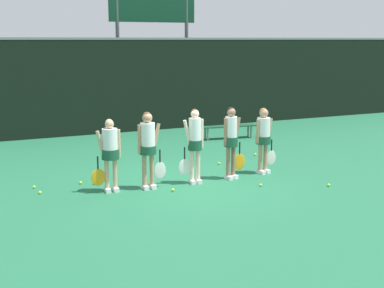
{
  "coord_description": "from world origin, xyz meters",
  "views": [
    {
      "loc": [
        -5.19,
        -11.12,
        3.34
      ],
      "look_at": [
        0.03,
        -0.02,
        0.93
      ],
      "focal_mm": 50.0,
      "sensor_mm": 36.0,
      "label": 1
    }
  ],
  "objects_px": {
    "tennis_ball_10": "(157,168)",
    "tennis_ball_5": "(173,190)",
    "tennis_ball_1": "(156,172)",
    "tennis_ball_2": "(34,187)",
    "bench_courtside": "(228,127)",
    "player_3": "(231,137)",
    "player_0": "(110,150)",
    "player_4": "(264,135)",
    "tennis_ball_8": "(255,154)",
    "tennis_ball_7": "(329,185)",
    "scoreboard": "(153,16)",
    "player_1": "(148,143)",
    "tennis_ball_9": "(40,192)",
    "tennis_ball_3": "(261,185)",
    "tennis_ball_4": "(81,183)",
    "tennis_ball_6": "(219,163)",
    "tennis_ball_0": "(94,183)",
    "player_2": "(195,141)"
  },
  "relations": [
    {
      "from": "tennis_ball_10",
      "to": "tennis_ball_5",
      "type": "bearing_deg",
      "value": -101.58
    },
    {
      "from": "tennis_ball_1",
      "to": "tennis_ball_2",
      "type": "xyz_separation_m",
      "value": [
        -3.04,
        -0.16,
        -0.0
      ]
    },
    {
      "from": "bench_courtside",
      "to": "player_3",
      "type": "height_order",
      "value": "player_3"
    },
    {
      "from": "player_0",
      "to": "player_4",
      "type": "height_order",
      "value": "player_4"
    },
    {
      "from": "tennis_ball_1",
      "to": "tennis_ball_8",
      "type": "height_order",
      "value": "same"
    },
    {
      "from": "tennis_ball_7",
      "to": "tennis_ball_8",
      "type": "relative_size",
      "value": 1.0
    },
    {
      "from": "scoreboard",
      "to": "tennis_ball_10",
      "type": "relative_size",
      "value": 82.01
    },
    {
      "from": "player_1",
      "to": "player_4",
      "type": "bearing_deg",
      "value": 1.05
    },
    {
      "from": "player_0",
      "to": "tennis_ball_9",
      "type": "relative_size",
      "value": 23.44
    },
    {
      "from": "player_0",
      "to": "player_3",
      "type": "xyz_separation_m",
      "value": [
        2.98,
        -0.15,
        0.07
      ]
    },
    {
      "from": "tennis_ball_3",
      "to": "tennis_ball_4",
      "type": "distance_m",
      "value": 4.21
    },
    {
      "from": "tennis_ball_6",
      "to": "tennis_ball_4",
      "type": "bearing_deg",
      "value": -174.36
    },
    {
      "from": "bench_courtside",
      "to": "tennis_ball_6",
      "type": "bearing_deg",
      "value": -115.25
    },
    {
      "from": "player_4",
      "to": "tennis_ball_9",
      "type": "height_order",
      "value": "player_4"
    },
    {
      "from": "tennis_ball_2",
      "to": "tennis_ball_4",
      "type": "xyz_separation_m",
      "value": [
        1.05,
        -0.09,
        0.0
      ]
    },
    {
      "from": "tennis_ball_0",
      "to": "tennis_ball_5",
      "type": "relative_size",
      "value": 1.06
    },
    {
      "from": "player_1",
      "to": "tennis_ball_1",
      "type": "xyz_separation_m",
      "value": [
        0.67,
        1.28,
        -1.02
      ]
    },
    {
      "from": "scoreboard",
      "to": "tennis_ball_2",
      "type": "bearing_deg",
      "value": -128.37
    },
    {
      "from": "player_3",
      "to": "tennis_ball_0",
      "type": "height_order",
      "value": "player_3"
    },
    {
      "from": "tennis_ball_4",
      "to": "tennis_ball_7",
      "type": "height_order",
      "value": "tennis_ball_7"
    },
    {
      "from": "scoreboard",
      "to": "player_0",
      "type": "xyz_separation_m",
      "value": [
        -4.26,
        -8.28,
        -3.24
      ]
    },
    {
      "from": "scoreboard",
      "to": "tennis_ball_10",
      "type": "bearing_deg",
      "value": -110.78
    },
    {
      "from": "player_3",
      "to": "tennis_ball_9",
      "type": "distance_m",
      "value": 4.6
    },
    {
      "from": "player_3",
      "to": "tennis_ball_2",
      "type": "height_order",
      "value": "player_3"
    },
    {
      "from": "player_1",
      "to": "tennis_ball_2",
      "type": "height_order",
      "value": "player_1"
    },
    {
      "from": "tennis_ball_9",
      "to": "player_0",
      "type": "bearing_deg",
      "value": -17.68
    },
    {
      "from": "tennis_ball_4",
      "to": "tennis_ball_6",
      "type": "xyz_separation_m",
      "value": [
        3.89,
        0.38,
        -0.0
      ]
    },
    {
      "from": "bench_courtside",
      "to": "tennis_ball_5",
      "type": "distance_m",
      "value": 6.69
    },
    {
      "from": "player_0",
      "to": "tennis_ball_2",
      "type": "height_order",
      "value": "player_0"
    },
    {
      "from": "tennis_ball_2",
      "to": "bench_courtside",
      "type": "bearing_deg",
      "value": 26.86
    },
    {
      "from": "player_2",
      "to": "tennis_ball_0",
      "type": "distance_m",
      "value": 2.55
    },
    {
      "from": "scoreboard",
      "to": "player_2",
      "type": "bearing_deg",
      "value": -105.0
    },
    {
      "from": "scoreboard",
      "to": "tennis_ball_3",
      "type": "height_order",
      "value": "scoreboard"
    },
    {
      "from": "tennis_ball_1",
      "to": "tennis_ball_5",
      "type": "relative_size",
      "value": 1.05
    },
    {
      "from": "player_2",
      "to": "tennis_ball_9",
      "type": "xyz_separation_m",
      "value": [
        -3.47,
        0.63,
        -0.99
      ]
    },
    {
      "from": "bench_courtside",
      "to": "tennis_ball_10",
      "type": "height_order",
      "value": "bench_courtside"
    },
    {
      "from": "bench_courtside",
      "to": "scoreboard",
      "type": "bearing_deg",
      "value": 116.21
    },
    {
      "from": "player_1",
      "to": "tennis_ball_1",
      "type": "height_order",
      "value": "player_1"
    },
    {
      "from": "tennis_ball_5",
      "to": "tennis_ball_6",
      "type": "height_order",
      "value": "same"
    },
    {
      "from": "player_1",
      "to": "scoreboard",
      "type": "bearing_deg",
      "value": 66.93
    },
    {
      "from": "scoreboard",
      "to": "tennis_ball_6",
      "type": "xyz_separation_m",
      "value": [
        -0.83,
        -7.0,
        -4.16
      ]
    },
    {
      "from": "tennis_ball_7",
      "to": "player_2",
      "type": "bearing_deg",
      "value": 149.21
    },
    {
      "from": "tennis_ball_6",
      "to": "scoreboard",
      "type": "bearing_deg",
      "value": 83.2
    },
    {
      "from": "tennis_ball_6",
      "to": "tennis_ball_8",
      "type": "distance_m",
      "value": 1.59
    },
    {
      "from": "tennis_ball_7",
      "to": "tennis_ball_10",
      "type": "height_order",
      "value": "tennis_ball_7"
    },
    {
      "from": "scoreboard",
      "to": "tennis_ball_7",
      "type": "relative_size",
      "value": 77.01
    },
    {
      "from": "player_2",
      "to": "player_3",
      "type": "bearing_deg",
      "value": 5.69
    },
    {
      "from": "tennis_ball_0",
      "to": "tennis_ball_6",
      "type": "relative_size",
      "value": 1.06
    },
    {
      "from": "player_1",
      "to": "tennis_ball_10",
      "type": "xyz_separation_m",
      "value": [
        0.83,
        1.63,
        -1.02
      ]
    },
    {
      "from": "tennis_ball_1",
      "to": "tennis_ball_5",
      "type": "xyz_separation_m",
      "value": [
        -0.27,
        -1.74,
        -0.0
      ]
    }
  ]
}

